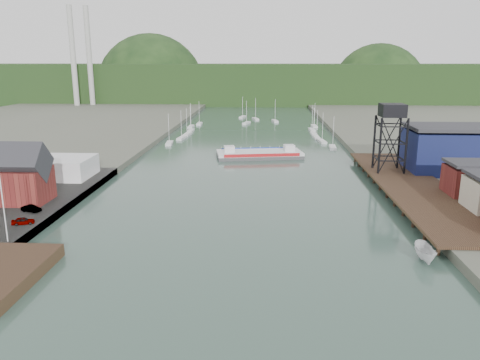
# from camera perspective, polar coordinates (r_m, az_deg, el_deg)

# --- Properties ---
(ground) EXTENTS (600.00, 600.00, 0.00)m
(ground) POSITION_cam_1_polar(r_m,az_deg,el_deg) (60.54, -2.28, -13.00)
(ground) COLOR #2E4842
(ground) RESTS_ON ground
(west_quay) EXTENTS (16.00, 80.00, 1.60)m
(west_quay) POSITION_cam_1_polar(r_m,az_deg,el_deg) (90.44, -27.22, -4.70)
(west_quay) COLOR slate
(west_quay) RESTS_ON ground
(east_pier) EXTENTS (14.00, 70.00, 2.45)m
(east_pier) POSITION_cam_1_polar(r_m,az_deg,el_deg) (106.76, 20.27, -0.64)
(east_pier) COLOR black
(east_pier) RESTS_ON ground
(harbor_building) EXTENTS (12.20, 8.20, 8.90)m
(harbor_building) POSITION_cam_1_polar(r_m,az_deg,el_deg) (98.39, -25.72, 0.12)
(harbor_building) COLOR #561918
(harbor_building) RESTS_ON west_quay
(white_shed) EXTENTS (18.00, 12.00, 4.50)m
(white_shed) POSITION_cam_1_polar(r_m,az_deg,el_deg) (117.12, -21.88, 1.46)
(white_shed) COLOR silver
(white_shed) RESTS_ON west_quay
(flagpole) EXTENTS (0.16, 0.16, 12.00)m
(flagpole) POSITION_cam_1_polar(r_m,az_deg,el_deg) (76.84, -26.93, -2.51)
(flagpole) COLOR silver
(flagpole) RESTS_ON west_quay
(lift_tower) EXTENTS (6.50, 6.50, 16.00)m
(lift_tower) POSITION_cam_1_polar(r_m,az_deg,el_deg) (116.12, 18.05, 7.60)
(lift_tower) COLOR black
(lift_tower) RESTS_ON east_pier
(blue_shed) EXTENTS (20.50, 14.50, 11.30)m
(blue_shed) POSITION_cam_1_polar(r_m,az_deg,el_deg) (123.84, 24.24, 3.39)
(blue_shed) COLOR #0E173D
(blue_shed) RESTS_ON east_land
(marina_sailboats) EXTENTS (57.71, 92.65, 0.90)m
(marina_sailboats) POSITION_cam_1_polar(r_m,az_deg,el_deg) (194.05, 1.50, 6.14)
(marina_sailboats) COLOR silver
(marina_sailboats) RESTS_ON ground
(smokestacks) EXTENTS (11.20, 8.20, 60.00)m
(smokestacks) POSITION_cam_1_polar(r_m,az_deg,el_deg) (306.94, -18.78, 13.95)
(smokestacks) COLOR #B0B0AA
(smokestacks) RESTS_ON ground
(distant_hills) EXTENTS (500.00, 120.00, 80.00)m
(distant_hills) POSITION_cam_1_polar(r_m,az_deg,el_deg) (355.48, 1.58, 11.45)
(distant_hills) COLOR black
(distant_hills) RESTS_ON ground
(chain_ferry) EXTENTS (26.29, 14.02, 3.60)m
(chain_ferry) POSITION_cam_1_polar(r_m,az_deg,el_deg) (139.27, 2.38, 3.20)
(chain_ferry) COLOR #48484A
(chain_ferry) RESTS_ON ground
(motorboat) EXTENTS (2.64, 6.37, 2.42)m
(motorboat) POSITION_cam_1_polar(r_m,az_deg,el_deg) (72.29, 21.67, -8.32)
(motorboat) COLOR silver
(motorboat) RESTS_ON ground
(car_west_a) EXTENTS (3.81, 2.52, 1.21)m
(car_west_a) POSITION_cam_1_polar(r_m,az_deg,el_deg) (85.21, -24.93, -4.54)
(car_west_a) COLOR #999999
(car_west_a) RESTS_ON west_quay
(car_west_b) EXTENTS (3.87, 2.23, 1.21)m
(car_west_b) POSITION_cam_1_polar(r_m,az_deg,el_deg) (91.58, -24.11, -3.20)
(car_west_b) COLOR #999999
(car_west_b) RESTS_ON west_quay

